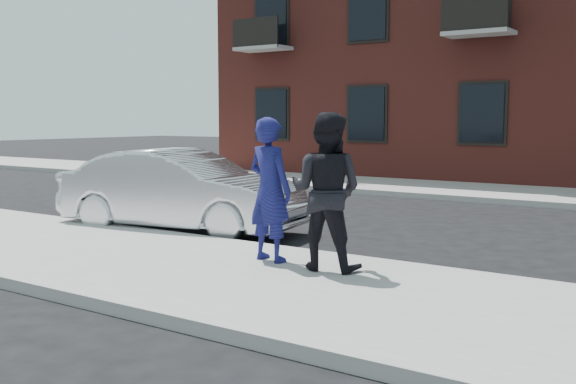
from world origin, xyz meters
The scene contains 8 objects.
ground centered at (0.00, 0.00, 0.00)m, with size 100.00×100.00×0.00m, color black.
near_sidewalk centered at (0.00, -0.25, 0.07)m, with size 50.00×3.50×0.15m, color gray.
near_curb centered at (0.00, 1.55, 0.07)m, with size 50.00×0.10×0.15m, color #999691.
far_sidewalk centered at (0.00, 11.25, 0.07)m, with size 50.00×3.50×0.15m, color gray.
far_curb centered at (0.00, 9.45, 0.07)m, with size 50.00×0.10×0.15m, color #999691.
silver_sedan centered at (-1.84, 2.30, 0.75)m, with size 1.59×4.55×1.50m, color silver.
man_hoodie centered at (1.35, 0.61, 1.12)m, with size 0.77×0.58×1.93m.
man_peacoat centered at (2.24, 0.61, 1.15)m, with size 1.08×0.91×1.99m.
Camera 1 is at (6.61, -6.63, 2.07)m, focal length 42.00 mm.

